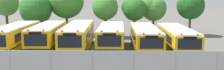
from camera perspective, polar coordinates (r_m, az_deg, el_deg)
The scene contains 15 objects.
ground_plane at distance 27.30m, azimuth -3.66°, elevation -3.31°, with size 160.00×160.00×0.00m, color #595651.
school_bus_0 at distance 28.95m, azimuth -20.05°, elevation -0.28°, with size 2.60×10.25×2.70m.
school_bus_1 at distance 27.91m, azimuth -13.68°, elevation -0.26°, with size 2.68×9.46×2.76m.
school_bus_2 at distance 27.42m, azimuth -7.30°, elevation -0.22°, with size 2.63×11.11×2.77m.
school_bus_3 at distance 27.10m, azimuth -0.11°, elevation -0.37°, with size 2.73×9.59×2.67m.
school_bus_4 at distance 27.00m, azimuth 7.12°, elevation -0.59°, with size 2.52×10.09×2.55m.
school_bus_5 at distance 27.42m, azimuth 13.76°, elevation -0.68°, with size 2.55×10.24×2.51m.
tree_0 at distance 40.40m, azimuth -21.89°, elevation 6.45°, with size 3.56×3.56×6.29m.
tree_1 at distance 36.90m, azimuth -16.12°, elevation 5.43°, with size 4.26×4.26×5.88m.
tree_2 at distance 37.46m, azimuth -9.68°, elevation 7.47°, with size 4.88×4.88×7.28m.
tree_3 at distance 35.09m, azimuth -1.47°, elevation 5.98°, with size 3.41×3.41×5.77m.
tree_4 at distance 36.23m, azimuth 4.60°, elevation 5.74°, with size 3.43×3.23×5.39m.
tree_5 at distance 37.94m, azimuth 8.65°, elevation 5.90°, with size 3.99×3.63×5.62m.
tree_6 at distance 38.22m, azimuth 16.46°, elevation 6.18°, with size 3.84×3.84×6.13m.
chainlink_fence at distance 18.01m, azimuth -4.22°, elevation -6.26°, with size 22.46×0.07×1.94m.
Camera 1 is at (2.17, -26.63, 5.59)m, focal length 42.32 mm.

